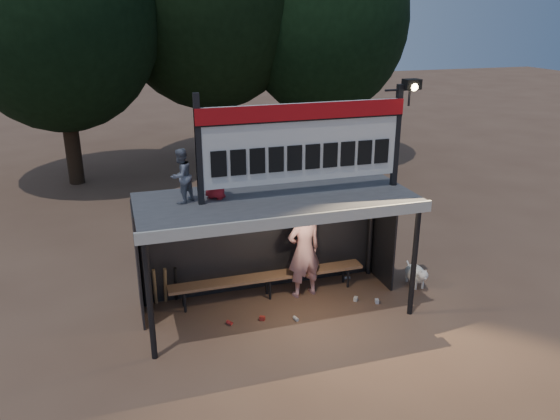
% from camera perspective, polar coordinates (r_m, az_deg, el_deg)
% --- Properties ---
extents(ground, '(80.00, 80.00, 0.00)m').
position_cam_1_polar(ground, '(10.78, -0.39, -10.35)').
color(ground, brown).
rests_on(ground, ground).
extents(player, '(0.80, 0.59, 1.99)m').
position_cam_1_polar(player, '(10.86, 2.53, -4.20)').
color(player, white).
rests_on(player, ground).
extents(child_a, '(0.59, 0.58, 0.96)m').
position_cam_1_polar(child_a, '(9.52, -10.30, 3.52)').
color(child_a, slate).
rests_on(child_a, dugout_shelter).
extents(child_b, '(0.57, 0.56, 0.99)m').
position_cam_1_polar(child_b, '(9.65, -6.80, 4.04)').
color(child_b, '#B21B23').
rests_on(child_b, dugout_shelter).
extents(dugout_shelter, '(5.10, 2.08, 2.32)m').
position_cam_1_polar(dugout_shelter, '(10.19, -0.81, -0.69)').
color(dugout_shelter, '#3A3A3D').
rests_on(dugout_shelter, ground).
extents(scoreboard_assembly, '(4.10, 0.27, 1.99)m').
position_cam_1_polar(scoreboard_assembly, '(9.70, 2.76, 7.35)').
color(scoreboard_assembly, black).
rests_on(scoreboard_assembly, dugout_shelter).
extents(bench, '(4.00, 0.35, 0.48)m').
position_cam_1_polar(bench, '(11.03, -1.23, -7.03)').
color(bench, '#8D6342').
rests_on(bench, ground).
extents(tree_left, '(6.46, 6.46, 9.27)m').
position_cam_1_polar(tree_left, '(18.95, -22.50, 18.80)').
color(tree_left, black).
rests_on(tree_left, ground).
extents(tree_right, '(6.08, 6.08, 8.72)m').
position_cam_1_polar(tree_right, '(20.87, 4.60, 19.24)').
color(tree_right, black).
rests_on(tree_right, ground).
extents(dog, '(0.36, 0.81, 0.49)m').
position_cam_1_polar(dog, '(11.85, 14.06, -6.49)').
color(dog, '#EDE5CE').
rests_on(dog, ground).
extents(bats, '(0.48, 0.32, 0.84)m').
position_cam_1_polar(bats, '(10.96, -11.90, -7.70)').
color(bats, olive).
rests_on(bats, ground).
extents(litter, '(3.07, 1.36, 0.08)m').
position_cam_1_polar(litter, '(10.86, 3.57, -9.92)').
color(litter, '#AA271D').
rests_on(litter, ground).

